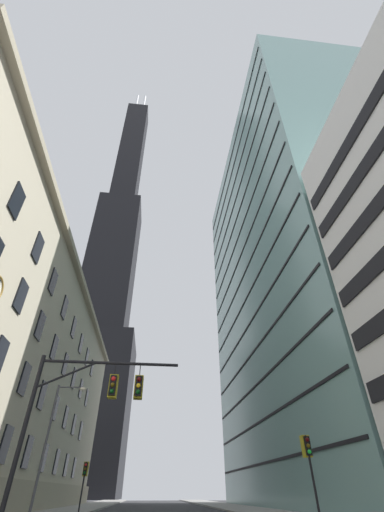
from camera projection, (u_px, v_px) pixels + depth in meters
The scene contains 6 objects.
dark_skyscraper at pixel (107, 293), 120.32m from camera, with size 24.79×24.79×202.69m.
glass_office_midrise at pixel (299, 272), 51.62m from camera, with size 18.76×43.55×59.51m.
traffic_signal_mast at pixel (91, 401), 14.78m from camera, with size 6.67×0.63×6.60m.
traffic_light_near_right at pixel (308, 451), 17.40m from camera, with size 0.40×0.63×3.80m.
traffic_light_far_left at pixel (85, 471), 27.45m from camera, with size 0.40×0.63×3.41m.
street_lamppost at pixel (52, 433), 23.92m from camera, with size 2.28×0.32×8.19m.
Camera 1 is at (-1.34, -12.93, 1.39)m, focal length 22.81 mm.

